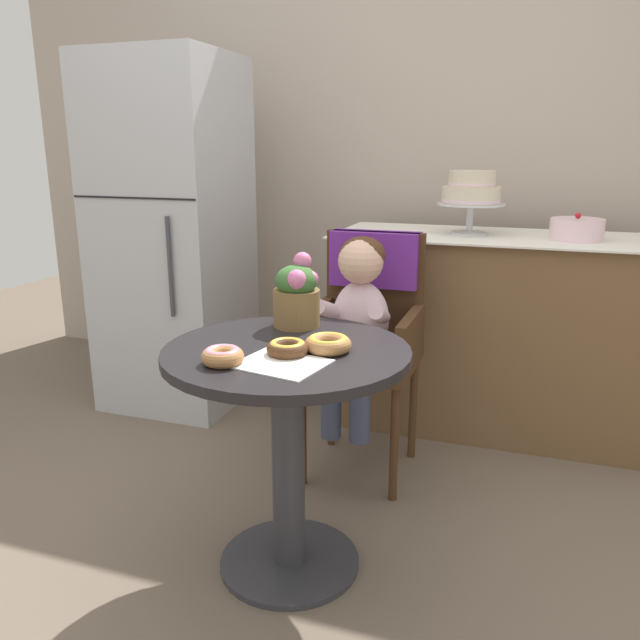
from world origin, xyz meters
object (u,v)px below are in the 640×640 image
round_layer_cake (577,229)px  wicker_chair (368,313)px  flower_vase (297,293)px  donut_front (287,348)px  tiered_cake_stand (471,192)px  donut_mid (328,343)px  donut_side (223,355)px  refrigerator (173,237)px  seated_child (358,313)px  cafe_table (288,416)px

round_layer_cake → wicker_chair: bearing=-146.8°
flower_vase → round_layer_cake: 1.35m
donut_front → tiered_cake_stand: bearing=76.1°
donut_mid → tiered_cake_stand: (0.24, 1.29, 0.34)m
tiered_cake_stand → donut_front: bearing=-103.9°
donut_front → donut_side: (-0.14, -0.13, 0.00)m
donut_front → refrigerator: bearing=132.9°
wicker_chair → seated_child: seated_child is taller
round_layer_cake → seated_child: bearing=-139.4°
flower_vase → round_layer_cake: round_layer_cake is taller
round_layer_cake → flower_vase: bearing=-130.1°
wicker_chair → round_layer_cake: bearing=31.1°
cafe_table → wicker_chair: 0.77m
flower_vase → seated_child: bearing=74.9°
cafe_table → tiered_cake_stand: tiered_cake_stand is taller
seated_child → donut_mid: bearing=-82.5°
donut_side → tiered_cake_stand: size_ratio=0.38×
flower_vase → wicker_chair: bearing=79.2°
seated_child → round_layer_cake: 1.04m
cafe_table → donut_side: (-0.11, -0.18, 0.24)m
donut_side → round_layer_cake: bearing=57.5°
wicker_chair → flower_vase: size_ratio=4.02×
tiered_cake_stand → round_layer_cake: size_ratio=1.37×
refrigerator → cafe_table: bearing=-46.3°
cafe_table → wicker_chair: bearing=86.7°
cafe_table → refrigerator: 1.56m
seated_child → cafe_table: bearing=-94.2°
donut_side → tiered_cake_stand: (0.47, 1.48, 0.34)m
seated_child → donut_mid: seated_child is taller
donut_side → donut_front: bearing=42.8°
wicker_chair → refrigerator: size_ratio=0.56×
donut_front → round_layer_cake: size_ratio=0.53×
flower_vase → refrigerator: refrigerator is taller
donut_mid → donut_side: bearing=-139.6°
round_layer_cake → donut_side: bearing=-122.5°
tiered_cake_stand → refrigerator: size_ratio=0.18×
flower_vase → refrigerator: 1.32m
donut_front → refrigerator: (-1.08, 1.16, 0.11)m
wicker_chair → seated_child: (0.00, -0.16, 0.04)m
tiered_cake_stand → round_layer_cake: tiered_cake_stand is taller
wicker_chair → seated_child: 0.16m
wicker_chair → refrigerator: 1.17m
round_layer_cake → tiered_cake_stand: bearing=174.6°
donut_mid → refrigerator: refrigerator is taller
tiered_cake_stand → wicker_chair: bearing=-120.4°
wicker_chair → flower_vase: (-0.10, -0.53, 0.19)m
cafe_table → tiered_cake_stand: 1.47m
flower_vase → tiered_cake_stand: (0.42, 1.07, 0.26)m
donut_side → refrigerator: 1.60m
donut_front → donut_mid: (0.10, 0.07, 0.00)m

